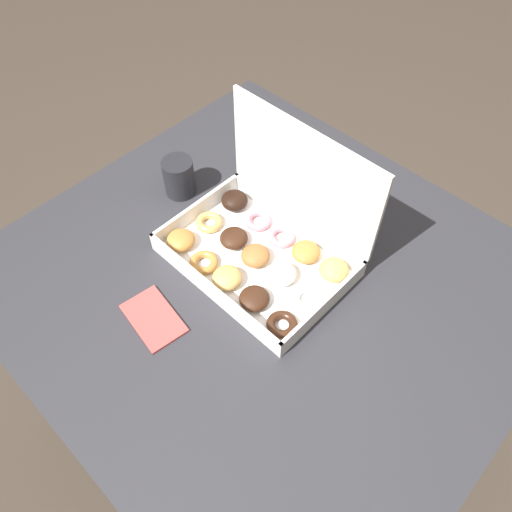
# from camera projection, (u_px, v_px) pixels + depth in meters

# --- Properties ---
(ground_plane) EXTENTS (8.00, 8.00, 0.00)m
(ground_plane) POSITION_uv_depth(u_px,v_px,m) (262.00, 407.00, 1.71)
(ground_plane) COLOR #42382D
(dining_table) EXTENTS (1.09, 1.01, 0.78)m
(dining_table) POSITION_uv_depth(u_px,v_px,m) (265.00, 301.00, 1.17)
(dining_table) COLOR #2D2D33
(dining_table) RESTS_ON ground_plane
(donut_box) EXTENTS (0.39, 0.28, 0.29)m
(donut_box) POSITION_uv_depth(u_px,v_px,m) (266.00, 240.00, 1.09)
(donut_box) COLOR white
(donut_box) RESTS_ON dining_table
(coffee_mug) EXTENTS (0.08, 0.08, 0.10)m
(coffee_mug) POSITION_uv_depth(u_px,v_px,m) (179.00, 177.00, 1.21)
(coffee_mug) COLOR #232328
(coffee_mug) RESTS_ON dining_table
(paper_napkin) EXTENTS (0.15, 0.10, 0.01)m
(paper_napkin) POSITION_uv_depth(u_px,v_px,m) (154.00, 318.00, 1.02)
(paper_napkin) COLOR #CC4C47
(paper_napkin) RESTS_ON dining_table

